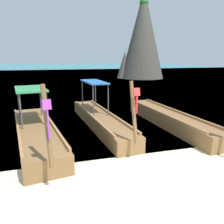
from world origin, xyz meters
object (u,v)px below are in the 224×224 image
at_px(longtail_boat_violet_ribbon, 36,132).
at_px(longtail_boat_green_ribbon, 168,119).
at_px(longtail_boat_red_ribbon, 100,119).
at_px(karst_rock, 142,36).

bearing_deg(longtail_boat_violet_ribbon, longtail_boat_green_ribbon, 3.41).
relative_size(longtail_boat_red_ribbon, karst_rock, 0.54).
bearing_deg(longtail_boat_green_ribbon, longtail_boat_violet_ribbon, -176.59).
relative_size(longtail_boat_violet_ribbon, karst_rock, 0.51).
relative_size(longtail_boat_red_ribbon, longtail_boat_green_ribbon, 1.00).
bearing_deg(longtail_boat_red_ribbon, longtail_boat_violet_ribbon, -158.21).
distance_m(longtail_boat_violet_ribbon, longtail_boat_green_ribbon, 6.08).
bearing_deg(longtail_boat_violet_ribbon, longtail_boat_red_ribbon, 21.79).
height_order(longtail_boat_green_ribbon, karst_rock, karst_rock).
height_order(longtail_boat_red_ribbon, longtail_boat_green_ribbon, longtail_boat_red_ribbon).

